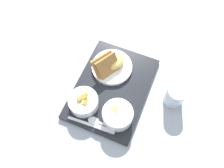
% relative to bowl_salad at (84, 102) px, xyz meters
% --- Properties ---
extents(ground_plane, '(4.00, 4.00, 0.00)m').
position_rel_bowl_salad_xyz_m(ground_plane, '(0.12, -0.06, -0.05)').
color(ground_plane, '#99A3AD').
extents(serving_tray, '(0.42, 0.33, 0.02)m').
position_rel_bowl_salad_xyz_m(serving_tray, '(0.12, -0.06, -0.04)').
color(serving_tray, black).
rests_on(serving_tray, ground_plane).
extents(bowl_salad, '(0.12, 0.12, 0.06)m').
position_rel_bowl_salad_xyz_m(bowl_salad, '(0.00, 0.00, 0.00)').
color(bowl_salad, white).
rests_on(bowl_salad, serving_tray).
extents(bowl_soup, '(0.12, 0.12, 0.06)m').
position_rel_bowl_salad_xyz_m(bowl_soup, '(0.01, -0.14, 0.00)').
color(bowl_soup, white).
rests_on(bowl_soup, serving_tray).
extents(plate_main, '(0.17, 0.17, 0.09)m').
position_rel_bowl_salad_xyz_m(plate_main, '(0.20, -0.02, -0.00)').
color(plate_main, white).
rests_on(plate_main, serving_tray).
extents(knife, '(0.04, 0.19, 0.02)m').
position_rel_bowl_salad_xyz_m(knife, '(-0.05, -0.11, -0.02)').
color(knife, silver).
rests_on(knife, serving_tray).
extents(spoon, '(0.04, 0.14, 0.01)m').
position_rel_bowl_salad_xyz_m(spoon, '(-0.04, -0.09, -0.02)').
color(spoon, silver).
rests_on(spoon, serving_tray).
extents(glass_water, '(0.08, 0.08, 0.09)m').
position_rel_bowl_salad_xyz_m(glass_water, '(0.19, -0.30, -0.01)').
color(glass_water, silver).
rests_on(glass_water, ground_plane).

